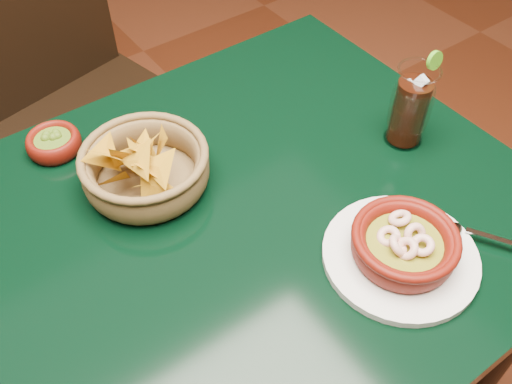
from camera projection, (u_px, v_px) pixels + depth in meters
dining_table at (180, 287)px, 0.93m from camera, size 1.20×0.80×0.75m
dining_chair at (80, 98)px, 1.45m from camera, size 0.53×0.53×0.97m
shrimp_plate at (403, 247)px, 0.83m from camera, size 0.28×0.23×0.07m
chip_basket at (145, 168)px, 0.92m from camera, size 0.24×0.24×0.15m
guacamole_ramekin at (54, 143)px, 1.00m from camera, size 0.11×0.11×0.04m
cola_drink at (410, 107)px, 0.97m from camera, size 0.15×0.15×0.17m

